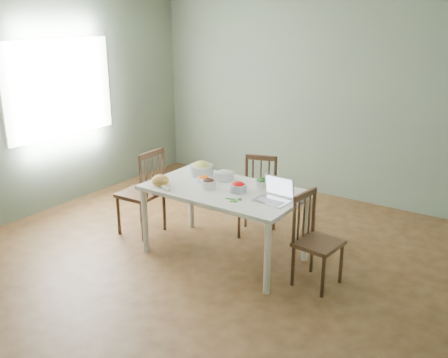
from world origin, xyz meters
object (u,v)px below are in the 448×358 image
Objects in this scene: dining_table at (224,223)px; bread_boule at (160,180)px; chair_left at (140,191)px; chair_right at (319,241)px; laptop at (272,191)px; bowl_squash at (201,168)px; chair_far at (257,197)px.

bread_boule is (-0.57, -0.30, 0.43)m from dining_table.
chair_left is at bearing -177.59° from dining_table.
dining_table is 1.03m from chair_right.
bread_boule is at bearing 62.38° from chair_left.
laptop reaches higher than chair_right.
bowl_squash is (0.66, 0.27, 0.32)m from chair_left.
laptop is (-0.46, -0.07, 0.41)m from chair_right.
chair_left is 2.14m from chair_right.
dining_table is at bearing -26.44° from bowl_squash.
chair_left is at bearing -157.64° from bowl_squash.
bowl_squash reaches higher than chair_far.
chair_left reaches higher than chair_right.
laptop reaches higher than chair_far.
bread_boule is at bearing -164.55° from laptop.
laptop is at bearing 104.51° from chair_right.
chair_right is 4.94× the size of bread_boule.
bread_boule is 0.70× the size of bowl_squash.
chair_left reaches higher than bread_boule.
dining_table is 6.26× the size of bowl_squash.
chair_right is (1.03, -0.63, -0.01)m from chair_far.
chair_far reaches higher than chair_right.
chair_right is at bearing -50.47° from chair_far.
bowl_squash reaches higher than chair_right.
chair_left is 0.66m from bread_boule.
bowl_squash is (-0.45, -0.43, 0.37)m from chair_far.
bowl_squash is at bearing 76.63° from bread_boule.
chair_far is 1.17m from bread_boule.
laptop is at bearing 12.48° from bread_boule.
dining_table is 1.12m from chair_left.
chair_right is at bearing 89.40° from chair_left.
laptop is (1.02, -0.27, 0.04)m from bowl_squash.
chair_right is 2.80× the size of laptop.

